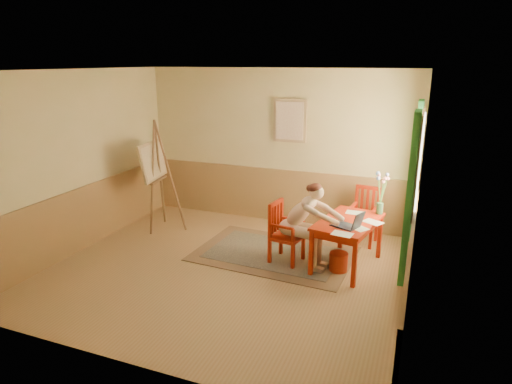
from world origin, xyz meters
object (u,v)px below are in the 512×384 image
at_px(table, 348,226).
at_px(chair_back, 364,215).
at_px(figure, 304,220).
at_px(laptop, 349,224).
at_px(easel, 155,165).
at_px(chair_left, 284,232).

distance_m(table, chair_back, 1.04).
bearing_deg(figure, chair_back, 60.54).
xyz_separation_m(laptop, easel, (-3.50, 0.64, 0.39)).
distance_m(table, laptop, 0.33).
bearing_deg(easel, chair_back, 10.72).
relative_size(figure, easel, 0.66).
distance_m(table, figure, 0.64).
height_order(chair_left, laptop, laptop).
distance_m(chair_left, figure, 0.40).
relative_size(table, figure, 1.02).
height_order(chair_left, chair_back, chair_back).
distance_m(chair_left, laptop, 1.02).
height_order(chair_left, figure, figure).
height_order(table, laptop, laptop).
relative_size(figure, laptop, 2.71).
bearing_deg(chair_left, figure, -7.63).
bearing_deg(table, chair_back, 84.49).
relative_size(table, chair_left, 1.41).
bearing_deg(figure, easel, 168.88).
bearing_deg(figure, table, 19.25).
bearing_deg(laptop, easel, 169.64).
relative_size(chair_back, figure, 0.73).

